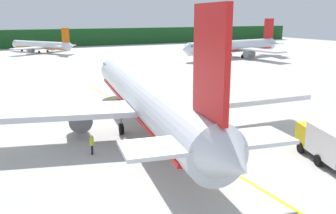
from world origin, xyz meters
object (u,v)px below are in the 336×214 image
Objects in this scene: crew_loader_left at (199,129)px; service_truck_baggage at (328,142)px; airliner_mid_apron at (235,47)px; crew_marshaller at (92,143)px; airliner_foreground at (145,97)px; airliner_far_taxiway at (42,45)px.

service_truck_baggage is at bearing -56.61° from crew_loader_left.
crew_marshaller is (-55.46, -54.88, -1.99)m from airliner_mid_apron.
airliner_mid_apron reaches higher than crew_marshaller.
crew_marshaller is at bearing -146.09° from airliner_foreground.
airliner_far_taxiway is at bearing 83.77° from crew_marshaller.
airliner_mid_apron is 1.53× the size of airliner_far_taxiway.
airliner_far_taxiway is at bearing 89.86° from crew_loader_left.
airliner_foreground is 1.14× the size of airliner_mid_apron.
airliner_foreground is at bearing -92.23° from airliner_far_taxiway.
crew_loader_left is (3.25, -5.17, -2.44)m from airliner_foreground.
service_truck_baggage is at bearing -31.49° from crew_marshaller.
crew_loader_left is at bearing -90.14° from airliner_far_taxiway.
airliner_foreground reaches higher than airliner_mid_apron.
airliner_foreground is 1.74× the size of airliner_far_taxiway.
airliner_foreground is 24.65× the size of crew_marshaller.
service_truck_baggage is at bearing -57.06° from airliner_foreground.
service_truck_baggage is (-39.40, -64.72, -1.37)m from airliner_mid_apron.
airliner_mid_apron is 21.69× the size of crew_marshaller.
airliner_far_taxiway is 14.70× the size of crew_loader_left.
airliner_far_taxiway is 94.21m from crew_marshaller.
crew_marshaller is at bearing -96.23° from airliner_far_taxiway.
airliner_mid_apron is at bearing 50.69° from crew_loader_left.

